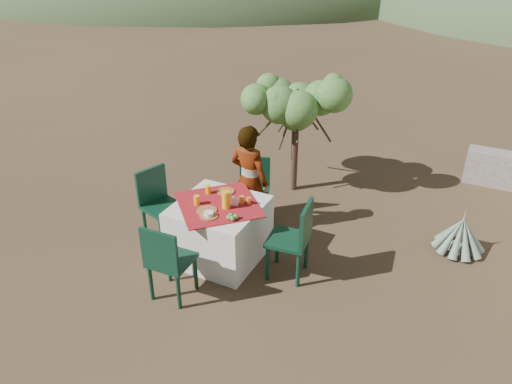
% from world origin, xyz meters
% --- Properties ---
extents(ground, '(160.00, 160.00, 0.00)m').
position_xyz_m(ground, '(0.00, 0.00, 0.00)').
color(ground, '#3C2D1B').
rests_on(ground, ground).
extents(table, '(1.30, 1.30, 0.76)m').
position_xyz_m(table, '(-0.21, -0.30, 0.38)').
color(table, white).
rests_on(table, ground).
extents(chair_far, '(0.54, 0.54, 0.92)m').
position_xyz_m(chair_far, '(-0.24, 0.71, 0.51)').
color(chair_far, black).
rests_on(chair_far, ground).
extents(chair_near, '(0.47, 0.47, 0.97)m').
position_xyz_m(chair_near, '(-0.30, -1.27, 0.54)').
color(chair_near, black).
rests_on(chair_near, ground).
extents(chair_left, '(0.57, 0.57, 0.98)m').
position_xyz_m(chair_left, '(-1.16, -0.26, 0.54)').
color(chair_left, black).
rests_on(chair_left, ground).
extents(chair_right, '(0.51, 0.51, 1.00)m').
position_xyz_m(chair_right, '(0.79, -0.25, 0.55)').
color(chair_right, black).
rests_on(chair_right, ground).
extents(person, '(0.61, 0.44, 1.54)m').
position_xyz_m(person, '(-0.15, 0.41, 0.77)').
color(person, '#8C6651').
rests_on(person, ground).
extents(shrub_tree, '(1.42, 1.40, 1.67)m').
position_xyz_m(shrub_tree, '(-0.03, 1.83, 1.32)').
color(shrub_tree, '#472F23').
rests_on(shrub_tree, ground).
extents(agave, '(0.65, 0.66, 0.70)m').
position_xyz_m(agave, '(2.49, 1.19, 0.23)').
color(agave, slate).
rests_on(agave, ground).
extents(plate_far, '(0.23, 0.23, 0.01)m').
position_xyz_m(plate_far, '(-0.28, 0.01, 0.77)').
color(plate_far, brown).
rests_on(plate_far, table).
extents(plate_near, '(0.24, 0.24, 0.01)m').
position_xyz_m(plate_near, '(-0.25, -0.50, 0.77)').
color(plate_near, brown).
rests_on(plate_near, table).
extents(glass_far, '(0.07, 0.07, 0.11)m').
position_xyz_m(glass_far, '(-0.46, -0.12, 0.82)').
color(glass_far, '#FFB110').
rests_on(glass_far, table).
extents(glass_near, '(0.07, 0.07, 0.12)m').
position_xyz_m(glass_near, '(-0.44, -0.42, 0.82)').
color(glass_near, '#FFB110').
rests_on(glass_near, table).
extents(juice_pitcher, '(0.10, 0.10, 0.22)m').
position_xyz_m(juice_pitcher, '(-0.08, -0.33, 0.87)').
color(juice_pitcher, '#FFB110').
rests_on(juice_pitcher, table).
extents(bowl_plate, '(0.22, 0.22, 0.01)m').
position_xyz_m(bowl_plate, '(-0.17, -0.59, 0.77)').
color(bowl_plate, brown).
rests_on(bowl_plate, table).
extents(white_bowl, '(0.12, 0.12, 0.04)m').
position_xyz_m(white_bowl, '(-0.17, -0.59, 0.80)').
color(white_bowl, white).
rests_on(white_bowl, bowl_plate).
extents(jar_left, '(0.06, 0.06, 0.10)m').
position_xyz_m(jar_left, '(0.04, -0.15, 0.81)').
color(jar_left, orange).
rests_on(jar_left, table).
extents(jar_right, '(0.06, 0.06, 0.09)m').
position_xyz_m(jar_right, '(0.12, -0.13, 0.81)').
color(jar_right, orange).
rests_on(jar_right, table).
extents(napkin_holder, '(0.09, 0.07, 0.10)m').
position_xyz_m(napkin_holder, '(-0.01, -0.23, 0.81)').
color(napkin_holder, white).
rests_on(napkin_holder, table).
extents(fruit_cluster, '(0.12, 0.12, 0.06)m').
position_xyz_m(fruit_cluster, '(0.11, -0.53, 0.79)').
color(fruit_cluster, '#509034').
rests_on(fruit_cluster, table).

